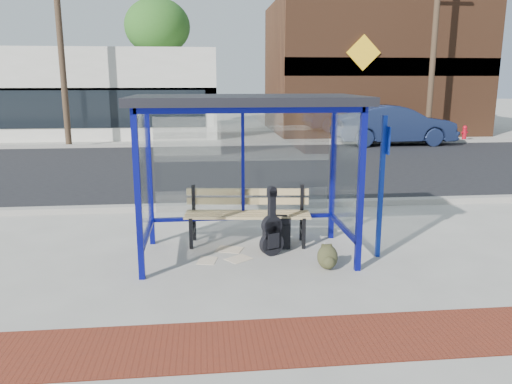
{
  "coord_description": "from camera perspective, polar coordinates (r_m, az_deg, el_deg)",
  "views": [
    {
      "loc": [
        -0.63,
        -7.22,
        2.64
      ],
      "look_at": [
        0.16,
        0.2,
        0.96
      ],
      "focal_mm": 35.0,
      "sensor_mm": 36.0,
      "label": 1
    }
  ],
  "objects": [
    {
      "name": "newspaper_a",
      "position": [
        8.0,
        -3.05,
        -6.57
      ],
      "size": [
        0.48,
        0.43,
        0.01
      ],
      "primitive_type": "cube",
      "rotation": [
        0.0,
        0.0,
        -0.34
      ],
      "color": "white",
      "rests_on": "ground"
    },
    {
      "name": "far_sidewalk",
      "position": [
        22.39,
        -4.44,
        5.93
      ],
      "size": [
        60.0,
        4.0,
        0.01
      ],
      "primitive_type": "cube",
      "color": "#B2ADA0",
      "rests_on": "ground"
    },
    {
      "name": "guitar_bag",
      "position": [
        7.63,
        1.8,
        -4.59
      ],
      "size": [
        0.39,
        0.24,
        1.02
      ],
      "rotation": [
        0.0,
        0.0,
        0.38
      ],
      "color": "black",
      "rests_on": "ground"
    },
    {
      "name": "newspaper_b",
      "position": [
        7.55,
        -5.59,
        -7.8
      ],
      "size": [
        0.33,
        0.39,
        0.01
      ],
      "primitive_type": "cube",
      "rotation": [
        0.0,
        0.0,
        -1.79
      ],
      "color": "white",
      "rests_on": "ground"
    },
    {
      "name": "newspaper_c",
      "position": [
        7.59,
        -1.99,
        -7.65
      ],
      "size": [
        0.45,
        0.44,
        0.01
      ],
      "primitive_type": "cube",
      "rotation": [
        0.0,
        0.0,
        0.63
      ],
      "color": "white",
      "rests_on": "ground"
    },
    {
      "name": "tree_right",
      "position": [
        32.16,
        18.92,
        17.09
      ],
      "size": [
        3.6,
        3.6,
        7.03
      ],
      "color": "#4C3826",
      "rests_on": "ground"
    },
    {
      "name": "parked_car",
      "position": [
        21.48,
        15.44,
        7.39
      ],
      "size": [
        4.96,
        1.81,
        1.63
      ],
      "primitive_type": "imported",
      "rotation": [
        0.0,
        0.0,
        1.59
      ],
      "color": "#192446",
      "rests_on": "ground"
    },
    {
      "name": "curb_far",
      "position": [
        20.5,
        -4.28,
        5.46
      ],
      "size": [
        60.0,
        0.25,
        0.12
      ],
      "primitive_type": "cube",
      "color": "gray",
      "rests_on": "ground"
    },
    {
      "name": "storefront_brown",
      "position": [
        27.13,
        12.84,
        13.6
      ],
      "size": [
        10.0,
        7.08,
        6.4
      ],
      "color": "#59331E",
      "rests_on": "ground"
    },
    {
      "name": "ground",
      "position": [
        7.72,
        -1.0,
        -7.3
      ],
      "size": [
        120.0,
        120.0,
        0.0
      ],
      "primitive_type": "plane",
      "color": "#B2ADA0",
      "rests_on": "ground"
    },
    {
      "name": "tree_mid",
      "position": [
        29.45,
        -11.21,
        17.98
      ],
      "size": [
        3.6,
        3.6,
        7.03
      ],
      "color": "#4C3826",
      "rests_on": "ground"
    },
    {
      "name": "suitcase",
      "position": [
        8.01,
        2.84,
        -4.66
      ],
      "size": [
        0.35,
        0.26,
        0.55
      ],
      "rotation": [
        0.0,
        0.0,
        -0.2
      ],
      "color": "black",
      "rests_on": "ground"
    },
    {
      "name": "bench",
      "position": [
        8.15,
        -0.97,
        -2.23
      ],
      "size": [
        2.06,
        0.69,
        0.95
      ],
      "rotation": [
        0.0,
        0.0,
        -0.1
      ],
      "color": "black",
      "rests_on": "ground"
    },
    {
      "name": "storefront_white",
      "position": [
        26.57,
        -24.85,
        10.19
      ],
      "size": [
        18.0,
        6.04,
        4.0
      ],
      "color": "silver",
      "rests_on": "ground"
    },
    {
      "name": "street_asphalt",
      "position": [
        15.47,
        -3.64,
        2.87
      ],
      "size": [
        60.0,
        10.0,
        0.0
      ],
      "primitive_type": "cube",
      "color": "black",
      "rests_on": "ground"
    },
    {
      "name": "curb_near",
      "position": [
        10.47,
        -2.42,
        -1.57
      ],
      "size": [
        60.0,
        0.25,
        0.12
      ],
      "primitive_type": "cube",
      "color": "gray",
      "rests_on": "ground"
    },
    {
      "name": "brick_paver_strip",
      "position": [
        5.36,
        1.57,
        -16.76
      ],
      "size": [
        60.0,
        1.0,
        0.01
      ],
      "primitive_type": "cube",
      "color": "maroon",
      "rests_on": "ground"
    },
    {
      "name": "sign_post",
      "position": [
        7.61,
        14.2,
        1.43
      ],
      "size": [
        0.08,
        0.27,
        2.14
      ],
      "rotation": [
        0.0,
        0.0,
        0.0
      ],
      "color": "navy",
      "rests_on": "ground"
    },
    {
      "name": "fire_hydrant",
      "position": [
        24.0,
        22.73,
        6.3
      ],
      "size": [
        0.3,
        0.2,
        0.67
      ],
      "rotation": [
        0.0,
        0.0,
        0.19
      ],
      "color": "red",
      "rests_on": "ground"
    },
    {
      "name": "utility_pole_east",
      "position": [
        22.81,
        19.68,
        15.7
      ],
      "size": [
        1.6,
        0.24,
        8.0
      ],
      "color": "#4C3826",
      "rests_on": "ground"
    },
    {
      "name": "backpack",
      "position": [
        7.22,
        8.19,
        -7.44
      ],
      "size": [
        0.31,
        0.28,
        0.36
      ],
      "rotation": [
        0.0,
        0.0,
        -0.04
      ],
      "color": "#31311B",
      "rests_on": "ground"
    },
    {
      "name": "bus_shelter",
      "position": [
        7.35,
        -1.12,
        8.25
      ],
      "size": [
        3.3,
        1.8,
        2.42
      ],
      "color": "navy",
      "rests_on": "ground"
    },
    {
      "name": "utility_pole_west",
      "position": [
        21.36,
        -21.46,
        15.82
      ],
      "size": [
        1.6,
        0.24,
        8.0
      ],
      "color": "#4C3826",
      "rests_on": "ground"
    }
  ]
}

